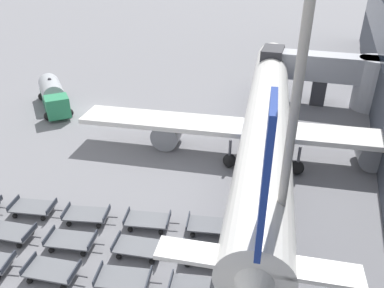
% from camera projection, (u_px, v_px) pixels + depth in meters
% --- Properties ---
extents(ground_plane, '(500.00, 500.00, 0.00)m').
position_uv_depth(ground_plane, '(95.00, 110.00, 43.57)').
color(ground_plane, gray).
extents(jet_bridge, '(15.12, 4.86, 6.21)m').
position_uv_depth(jet_bridge, '(336.00, 74.00, 43.46)').
color(jet_bridge, '#A8AAB2').
rests_on(jet_bridge, ground_plane).
extents(airplane, '(34.04, 43.01, 12.14)m').
position_uv_depth(airplane, '(267.00, 119.00, 33.31)').
color(airplane, white).
rests_on(airplane, ground_plane).
extents(fuel_tanker_primary, '(8.23, 8.23, 3.19)m').
position_uv_depth(fuel_tanker_primary, '(53.00, 95.00, 43.93)').
color(fuel_tanker_primary, '#2D8C5B').
rests_on(fuel_tanker_primary, ground_plane).
extents(baggage_dolly_row_near_col_d, '(3.79, 2.04, 0.92)m').
position_uv_depth(baggage_dolly_row_near_col_d, '(52.00, 271.00, 21.56)').
color(baggage_dolly_row_near_col_d, slate).
rests_on(baggage_dolly_row_near_col_d, ground_plane).
extents(baggage_dolly_row_near_col_e, '(3.80, 2.25, 0.92)m').
position_uv_depth(baggage_dolly_row_near_col_e, '(124.00, 279.00, 21.02)').
color(baggage_dolly_row_near_col_e, slate).
rests_on(baggage_dolly_row_near_col_e, ground_plane).
extents(baggage_dolly_row_mid_a_col_c, '(3.78, 2.01, 0.92)m').
position_uv_depth(baggage_dolly_row_mid_a_col_c, '(10.00, 232.00, 24.42)').
color(baggage_dolly_row_mid_a_col_c, slate).
rests_on(baggage_dolly_row_mid_a_col_c, ground_plane).
extents(baggage_dolly_row_mid_a_col_d, '(3.80, 2.19, 0.92)m').
position_uv_depth(baggage_dolly_row_mid_a_col_d, '(71.00, 241.00, 23.73)').
color(baggage_dolly_row_mid_a_col_d, slate).
rests_on(baggage_dolly_row_mid_a_col_d, ground_plane).
extents(baggage_dolly_row_mid_a_col_e, '(3.79, 2.08, 0.92)m').
position_uv_depth(baggage_dolly_row_mid_a_col_e, '(139.00, 247.00, 23.20)').
color(baggage_dolly_row_mid_a_col_e, slate).
rests_on(baggage_dolly_row_mid_a_col_e, ground_plane).
extents(baggage_dolly_row_mid_a_col_f, '(3.80, 2.27, 0.92)m').
position_uv_depth(baggage_dolly_row_mid_a_col_f, '(206.00, 254.00, 22.73)').
color(baggage_dolly_row_mid_a_col_f, slate).
rests_on(baggage_dolly_row_mid_a_col_f, ground_plane).
extents(baggage_dolly_row_mid_b_col_c, '(3.80, 2.23, 0.92)m').
position_uv_depth(baggage_dolly_row_mid_b_col_c, '(33.00, 208.00, 26.70)').
color(baggage_dolly_row_mid_b_col_c, slate).
rests_on(baggage_dolly_row_mid_b_col_c, ground_plane).
extents(baggage_dolly_row_mid_b_col_d, '(3.80, 2.32, 0.92)m').
position_uv_depth(baggage_dolly_row_mid_b_col_d, '(87.00, 215.00, 25.98)').
color(baggage_dolly_row_mid_b_col_d, slate).
rests_on(baggage_dolly_row_mid_b_col_d, ground_plane).
extents(baggage_dolly_row_mid_b_col_e, '(3.80, 2.26, 0.92)m').
position_uv_depth(baggage_dolly_row_mid_b_col_e, '(148.00, 220.00, 25.45)').
color(baggage_dolly_row_mid_b_col_e, slate).
rests_on(baggage_dolly_row_mid_b_col_e, ground_plane).
extents(baggage_dolly_row_mid_b_col_f, '(3.80, 2.23, 0.92)m').
position_uv_depth(baggage_dolly_row_mid_b_col_f, '(210.00, 226.00, 24.98)').
color(baggage_dolly_row_mid_b_col_f, slate).
rests_on(baggage_dolly_row_mid_b_col_f, ground_plane).
extents(apron_light_mast, '(2.00, 0.70, 22.94)m').
position_uv_depth(apron_light_mast, '(305.00, 36.00, 15.44)').
color(apron_light_mast, '#ADA89E').
rests_on(apron_light_mast, ground_plane).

